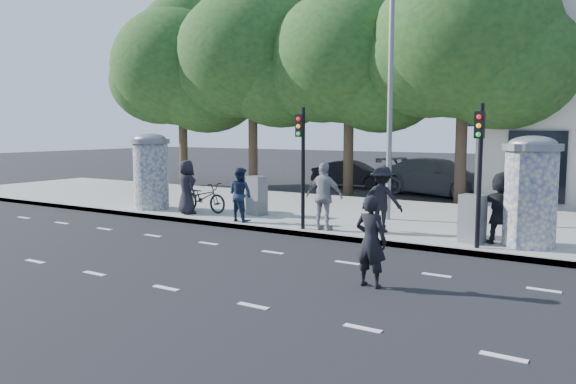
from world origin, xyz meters
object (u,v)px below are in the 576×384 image
Objects in this scene: traffic_pole_far at (479,160)px; ped_f at (501,208)px; traffic_pole_near at (302,155)px; street_lamp at (390,68)px; cabinet_left at (257,196)px; ped_a at (187,187)px; ad_column_left at (151,170)px; cabinet_right at (472,219)px; ped_d at (382,199)px; ped_c at (240,194)px; ped_e at (324,196)px; man_road at (371,241)px; bicycle at (203,197)px; ad_column_right at (531,189)px; car_mid at (353,174)px; car_right at (438,177)px.

traffic_pole_far is 1.92× the size of ped_f.
traffic_pole_near is 5.36m from ped_f.
ped_f is at bearing -27.54° from street_lamp.
street_lamp is 5.83m from cabinet_left.
traffic_pole_far is 1.53m from ped_f.
ped_a is at bearing 174.58° from traffic_pole_near.
ad_column_left is 1.49× the size of ped_f.
street_lamp reaches higher than cabinet_right.
ped_c is at bearing 7.04° from ped_d.
ped_e is (-1.45, -0.61, 0.05)m from ped_d.
traffic_pole_near reaches higher than man_road.
ped_d reaches higher than cabinet_left.
ped_e is at bearing 177.23° from traffic_pole_far.
street_lamp is at bearing -46.88° from ped_f.
ped_c is 0.91× the size of ped_d.
ped_d is 0.95× the size of bicycle.
street_lamp reaches higher than bicycle.
ped_d is 4.99m from man_road.
traffic_pole_near reaches higher than bicycle.
traffic_pole_near is 4.80m from traffic_pole_far.
ped_f is (4.55, 0.68, -0.06)m from ped_e.
ad_column_left is 1.39× the size of bicycle.
cabinet_left is (-4.01, -1.34, -4.01)m from street_lamp.
man_road is (-2.02, -4.77, -0.67)m from ad_column_right.
bicycle is 1.96m from cabinet_left.
ad_column_left is 1.61× the size of ped_c.
ped_c is 2.41m from bicycle.
cabinet_left is (-2.61, 1.50, -1.44)m from traffic_pole_near.
street_lamp is 4.61m from ped_e.
ad_column_left is 1.98m from ped_a.
bicycle is at bearing -163.32° from street_lamp.
ped_d is at bearing -174.61° from cabinet_right.
ped_e is (-5.20, -0.70, -0.44)m from ad_column_right.
traffic_pole_near is 1.30m from ped_e.
traffic_pole_near is 1.90× the size of ped_a.
ped_a reaches higher than cabinet_left.
ped_d is 1.02× the size of ped_f.
street_lamp is 6.65× the size of cabinet_right.
car_mid is (0.17, 11.38, 0.02)m from bicycle.
ped_c is 0.93× the size of ped_f.
cabinet_left is (-0.31, 1.31, -0.19)m from ped_c.
street_lamp reaches higher than cabinet_left.
ad_column_right is at bearing -173.75° from ped_e.
car_mid is at bearing -69.45° from ped_e.
traffic_pole_near is at bearing -9.58° from ped_f.
ad_column_left reaches higher than ped_c.
ad_column_left reaches higher than man_road.
ad_column_left is 2.20× the size of cabinet_right.
ped_f is 11.49m from car_right.
ped_c is at bearing -176.78° from car_right.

